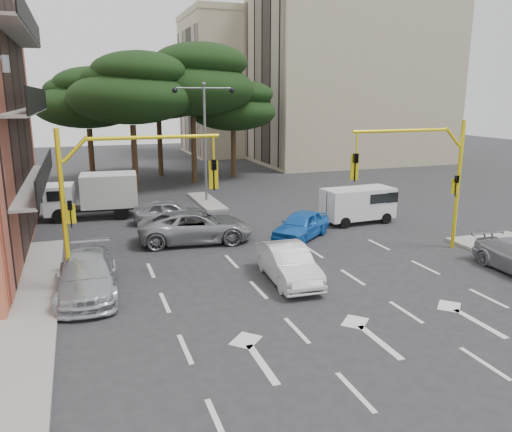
{
  "coord_description": "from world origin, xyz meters",
  "views": [
    {
      "loc": [
        -7.93,
        -16.43,
        7.07
      ],
      "look_at": [
        -0.36,
        4.9,
        1.6
      ],
      "focal_mm": 35.0,
      "sensor_mm": 36.0,
      "label": 1
    }
  ],
  "objects_px": {
    "car_silver_cross_b": "(169,212)",
    "box_truck_a": "(93,196)",
    "signal_mast_right": "(428,168)",
    "signal_mast_left": "(115,186)",
    "car_silver_wagon": "(87,275)",
    "street_lamp_center": "(205,121)",
    "car_blue_compact": "(301,225)",
    "car_white_hatch": "(288,264)",
    "van_white": "(358,205)",
    "car_silver_cross_a": "(196,226)"
  },
  "relations": [
    {
      "from": "street_lamp_center",
      "to": "car_silver_cross_a",
      "type": "distance_m",
      "value": 10.5
    },
    {
      "from": "car_silver_wagon",
      "to": "signal_mast_left",
      "type": "bearing_deg",
      "value": 16.57
    },
    {
      "from": "street_lamp_center",
      "to": "box_truck_a",
      "type": "distance_m",
      "value": 8.68
    },
    {
      "from": "car_white_hatch",
      "to": "car_silver_cross_b",
      "type": "bearing_deg",
      "value": 108.19
    },
    {
      "from": "signal_mast_right",
      "to": "car_silver_cross_a",
      "type": "distance_m",
      "value": 11.24
    },
    {
      "from": "car_silver_cross_a",
      "to": "box_truck_a",
      "type": "height_order",
      "value": "box_truck_a"
    },
    {
      "from": "box_truck_a",
      "to": "van_white",
      "type": "bearing_deg",
      "value": -109.34
    },
    {
      "from": "car_white_hatch",
      "to": "van_white",
      "type": "height_order",
      "value": "van_white"
    },
    {
      "from": "car_silver_wagon",
      "to": "car_silver_cross_b",
      "type": "relative_size",
      "value": 1.28
    },
    {
      "from": "car_blue_compact",
      "to": "car_silver_cross_b",
      "type": "height_order",
      "value": "car_blue_compact"
    },
    {
      "from": "signal_mast_right",
      "to": "street_lamp_center",
      "type": "distance_m",
      "value": 15.65
    },
    {
      "from": "car_silver_wagon",
      "to": "street_lamp_center",
      "type": "bearing_deg",
      "value": 63.54
    },
    {
      "from": "signal_mast_right",
      "to": "car_silver_cross_a",
      "type": "xyz_separation_m",
      "value": [
        -9.58,
        5.01,
        -3.1
      ]
    },
    {
      "from": "signal_mast_right",
      "to": "car_silver_cross_b",
      "type": "relative_size",
      "value": 1.52
    },
    {
      "from": "van_white",
      "to": "signal_mast_left",
      "type": "bearing_deg",
      "value": -69.71
    },
    {
      "from": "signal_mast_left",
      "to": "street_lamp_center",
      "type": "xyz_separation_m",
      "value": [
        6.8,
        14.01,
        1.54
      ]
    },
    {
      "from": "signal_mast_right",
      "to": "van_white",
      "type": "bearing_deg",
      "value": 90.11
    },
    {
      "from": "car_white_hatch",
      "to": "street_lamp_center",
      "type": "bearing_deg",
      "value": 91.36
    },
    {
      "from": "signal_mast_left",
      "to": "car_silver_wagon",
      "type": "relative_size",
      "value": 1.19
    },
    {
      "from": "street_lamp_center",
      "to": "car_silver_cross_a",
      "type": "relative_size",
      "value": 1.38
    },
    {
      "from": "signal_mast_left",
      "to": "car_white_hatch",
      "type": "xyz_separation_m",
      "value": [
        6.21,
        -1.47,
        -3.17
      ]
    },
    {
      "from": "car_silver_cross_b",
      "to": "box_truck_a",
      "type": "bearing_deg",
      "value": 63.42
    },
    {
      "from": "car_white_hatch",
      "to": "box_truck_a",
      "type": "height_order",
      "value": "box_truck_a"
    },
    {
      "from": "street_lamp_center",
      "to": "box_truck_a",
      "type": "xyz_separation_m",
      "value": [
        -7.36,
        -2.01,
        -4.12
      ]
    },
    {
      "from": "signal_mast_left",
      "to": "car_silver_wagon",
      "type": "height_order",
      "value": "signal_mast_left"
    },
    {
      "from": "street_lamp_center",
      "to": "box_truck_a",
      "type": "bearing_deg",
      "value": -164.75
    },
    {
      "from": "box_truck_a",
      "to": "signal_mast_left",
      "type": "bearing_deg",
      "value": -172.84
    },
    {
      "from": "signal_mast_left",
      "to": "car_white_hatch",
      "type": "relative_size",
      "value": 1.39
    },
    {
      "from": "car_silver_cross_b",
      "to": "signal_mast_left",
      "type": "bearing_deg",
      "value": 168.48
    },
    {
      "from": "signal_mast_right",
      "to": "car_white_hatch",
      "type": "height_order",
      "value": "signal_mast_right"
    },
    {
      "from": "car_silver_wagon",
      "to": "van_white",
      "type": "height_order",
      "value": "van_white"
    },
    {
      "from": "car_silver_wagon",
      "to": "car_silver_cross_b",
      "type": "distance_m",
      "value": 10.49
    },
    {
      "from": "car_white_hatch",
      "to": "car_blue_compact",
      "type": "bearing_deg",
      "value": 64.11
    },
    {
      "from": "signal_mast_right",
      "to": "signal_mast_left",
      "type": "relative_size",
      "value": 1.0
    },
    {
      "from": "signal_mast_right",
      "to": "box_truck_a",
      "type": "distance_m",
      "value": 18.75
    },
    {
      "from": "signal_mast_left",
      "to": "car_silver_cross_a",
      "type": "bearing_deg",
      "value": 51.15
    },
    {
      "from": "car_silver_cross_a",
      "to": "box_truck_a",
      "type": "xyz_separation_m",
      "value": [
        -4.59,
        6.99,
        0.52
      ]
    },
    {
      "from": "street_lamp_center",
      "to": "van_white",
      "type": "distance_m",
      "value": 11.57
    },
    {
      "from": "car_white_hatch",
      "to": "car_silver_cross_b",
      "type": "height_order",
      "value": "car_white_hatch"
    },
    {
      "from": "car_white_hatch",
      "to": "car_blue_compact",
      "type": "relative_size",
      "value": 1.06
    },
    {
      "from": "box_truck_a",
      "to": "car_silver_cross_b",
      "type": "bearing_deg",
      "value": -121.26
    },
    {
      "from": "car_blue_compact",
      "to": "car_silver_cross_b",
      "type": "bearing_deg",
      "value": -171.95
    },
    {
      "from": "van_white",
      "to": "box_truck_a",
      "type": "distance_m",
      "value": 15.48
    },
    {
      "from": "car_white_hatch",
      "to": "signal_mast_right",
      "type": "bearing_deg",
      "value": 14.8
    },
    {
      "from": "signal_mast_left",
      "to": "car_silver_cross_b",
      "type": "bearing_deg",
      "value": 69.31
    },
    {
      "from": "box_truck_a",
      "to": "car_silver_wagon",
      "type": "bearing_deg",
      "value": -178.47
    },
    {
      "from": "car_silver_cross_b",
      "to": "car_silver_cross_a",
      "type": "bearing_deg",
      "value": -162.66
    },
    {
      "from": "car_silver_cross_b",
      "to": "signal_mast_right",
      "type": "bearing_deg",
      "value": -122.72
    },
    {
      "from": "car_blue_compact",
      "to": "car_silver_cross_a",
      "type": "height_order",
      "value": "car_silver_cross_a"
    },
    {
      "from": "signal_mast_left",
      "to": "car_white_hatch",
      "type": "distance_m",
      "value": 7.13
    }
  ]
}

